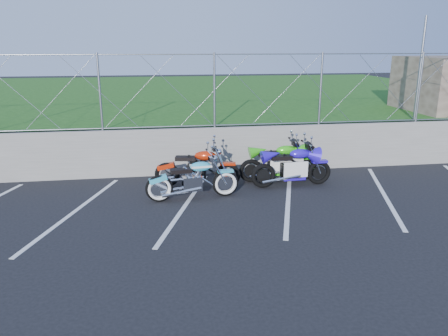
{
  "coord_description": "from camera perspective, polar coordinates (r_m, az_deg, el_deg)",
  "views": [
    {
      "loc": [
        -0.55,
        -8.28,
        3.5
      ],
      "look_at": [
        0.92,
        1.3,
        0.75
      ],
      "focal_mm": 35.0,
      "sensor_mm": 36.0,
      "label": 1
    }
  ],
  "objects": [
    {
      "name": "parking_lines",
      "position": [
        10.07,
        1.82,
        -4.47
      ],
      "size": [
        18.29,
        4.31,
        0.01
      ],
      "color": "silver",
      "rests_on": "ground"
    },
    {
      "name": "sportbike_green",
      "position": [
        11.58,
        7.25,
        0.56
      ],
      "size": [
        2.1,
        0.75,
        1.09
      ],
      "rotation": [
        0.0,
        0.0,
        0.0
      ],
      "color": "black",
      "rests_on": "ground"
    },
    {
      "name": "cruiser_turquoise",
      "position": [
        10.18,
        -3.94,
        -1.68
      ],
      "size": [
        2.2,
        0.7,
        1.1
      ],
      "rotation": [
        0.0,
        0.0,
        0.1
      ],
      "color": "black",
      "rests_on": "ground"
    },
    {
      "name": "chain_link_fence",
      "position": [
        11.85,
        -6.13,
        9.96
      ],
      "size": [
        28.0,
        0.03,
        2.0
      ],
      "color": "gray",
      "rests_on": "retaining_wall"
    },
    {
      "name": "sportbike_blue",
      "position": [
        11.2,
        8.98,
        -0.01
      ],
      "size": [
        2.13,
        0.76,
        1.1
      ],
      "rotation": [
        0.0,
        0.0,
        0.05
      ],
      "color": "black",
      "rests_on": "ground"
    },
    {
      "name": "sign_pole",
      "position": [
        14.45,
        24.23,
        11.73
      ],
      "size": [
        0.08,
        0.08,
        3.0
      ],
      "primitive_type": "cylinder",
      "color": "gray",
      "rests_on": "grass_field"
    },
    {
      "name": "grass_field",
      "position": [
        21.97,
        -7.31,
        8.28
      ],
      "size": [
        30.0,
        20.0,
        1.3
      ],
      "primitive_type": "cube",
      "color": "#1D4D14",
      "rests_on": "ground"
    },
    {
      "name": "retaining_wall",
      "position": [
        12.13,
        -5.91,
        2.19
      ],
      "size": [
        30.0,
        0.22,
        1.3
      ],
      "primitive_type": "cube",
      "color": "slate",
      "rests_on": "ground"
    },
    {
      "name": "naked_orange",
      "position": [
        11.01,
        -3.35,
        -0.18
      ],
      "size": [
        2.16,
        0.73,
        1.08
      ],
      "rotation": [
        0.0,
        0.0,
        -0.18
      ],
      "color": "black",
      "rests_on": "ground"
    },
    {
      "name": "ground",
      "position": [
        9.0,
        -4.59,
        -7.07
      ],
      "size": [
        90.0,
        90.0,
        0.0
      ],
      "primitive_type": "plane",
      "color": "black",
      "rests_on": "ground"
    }
  ]
}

